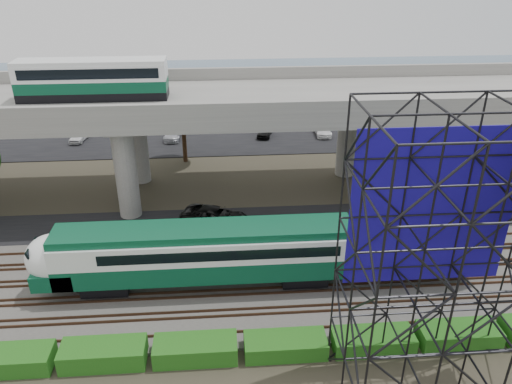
{
  "coord_description": "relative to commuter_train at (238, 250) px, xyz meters",
  "views": [
    {
      "loc": [
        -2.24,
        -25.28,
        20.65
      ],
      "look_at": [
        0.14,
        6.0,
        5.04
      ],
      "focal_mm": 35.0,
      "sensor_mm": 36.0,
      "label": 1
    }
  ],
  "objects": [
    {
      "name": "scaffold_tower",
      "position": [
        9.17,
        -9.98,
        4.59
      ],
      "size": [
        9.36,
        6.36,
        15.0
      ],
      "color": "black",
      "rests_on": "ground"
    },
    {
      "name": "parked_cars",
      "position": [
        2.29,
        31.41,
        -2.19
      ],
      "size": [
        37.0,
        9.61,
        1.29
      ],
      "color": "white",
      "rests_on": "parking_lot"
    },
    {
      "name": "trees",
      "position": [
        -3.31,
        14.17,
        2.69
      ],
      "size": [
        40.94,
        16.94,
        7.69
      ],
      "color": "#382314",
      "rests_on": "ground"
    },
    {
      "name": "ballast_bed",
      "position": [
        1.36,
        0.0,
        -2.78
      ],
      "size": [
        90.0,
        12.0,
        0.2
      ],
      "primitive_type": "cube",
      "color": "slate",
      "rests_on": "ground"
    },
    {
      "name": "ground",
      "position": [
        1.36,
        -2.0,
        -2.88
      ],
      "size": [
        140.0,
        140.0,
        0.0
      ],
      "primitive_type": "plane",
      "color": "#474233",
      "rests_on": "ground"
    },
    {
      "name": "suv",
      "position": [
        -1.48,
        8.05,
        -2.02
      ],
      "size": [
        6.16,
        4.45,
        1.56
      ],
      "primitive_type": "imported",
      "rotation": [
        0.0,
        0.0,
        1.2
      ],
      "color": "black",
      "rests_on": "service_road"
    },
    {
      "name": "harbor_water",
      "position": [
        1.36,
        54.0,
        -2.87
      ],
      "size": [
        140.0,
        40.0,
        0.03
      ],
      "primitive_type": "cube",
      "color": "#455A71",
      "rests_on": "ground"
    },
    {
      "name": "commuter_train",
      "position": [
        0.0,
        0.0,
        0.0
      ],
      "size": [
        29.3,
        3.06,
        4.3
      ],
      "color": "black",
      "rests_on": "rail_tracks"
    },
    {
      "name": "hedge_strip",
      "position": [
        2.37,
        -6.3,
        -2.32
      ],
      "size": [
        34.6,
        1.8,
        1.2
      ],
      "color": "#155413",
      "rests_on": "ground"
    },
    {
      "name": "service_road",
      "position": [
        1.36,
        8.5,
        -2.84
      ],
      "size": [
        90.0,
        5.0,
        0.08
      ],
      "primitive_type": "cube",
      "color": "black",
      "rests_on": "ground"
    },
    {
      "name": "parking_lot",
      "position": [
        1.36,
        32.0,
        -2.84
      ],
      "size": [
        90.0,
        18.0,
        0.08
      ],
      "primitive_type": "cube",
      "color": "black",
      "rests_on": "ground"
    },
    {
      "name": "rail_tracks",
      "position": [
        1.36,
        -0.0,
        -2.6
      ],
      "size": [
        90.0,
        9.52,
        0.16
      ],
      "color": "#472D1E",
      "rests_on": "ballast_bed"
    },
    {
      "name": "overpass",
      "position": [
        0.45,
        14.0,
        5.33
      ],
      "size": [
        80.0,
        12.0,
        12.4
      ],
      "color": "#9E9B93",
      "rests_on": "ground"
    }
  ]
}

